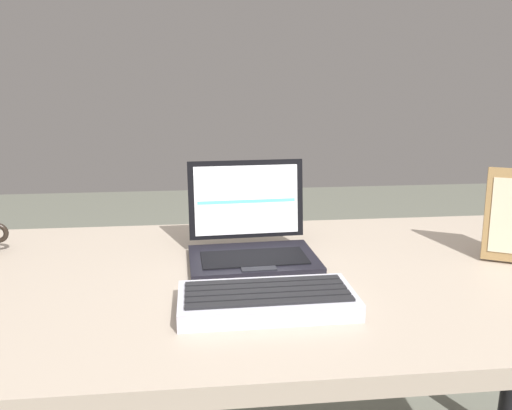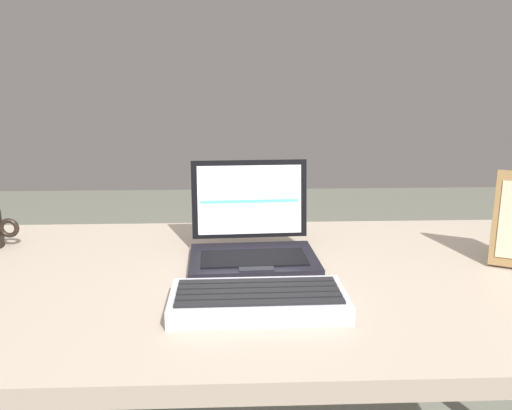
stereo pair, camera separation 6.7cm
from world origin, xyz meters
TOP-DOWN VIEW (x-y plane):
  - desk at (0.00, 0.00)m, footprint 1.68×0.73m
  - laptop_front at (-0.02, 0.09)m, footprint 0.27×0.22m
  - external_keyboard at (-0.02, -0.16)m, footprint 0.30×0.14m

SIDE VIEW (x-z plane):
  - desk at x=0.00m, z-range 0.28..0.98m
  - external_keyboard at x=-0.02m, z-range 0.70..0.74m
  - laptop_front at x=-0.02m, z-range 0.64..0.85m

